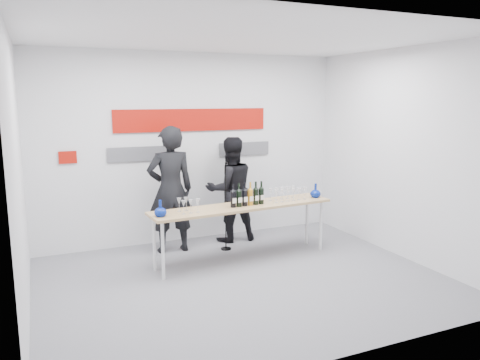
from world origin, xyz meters
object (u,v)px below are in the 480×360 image
at_px(presenter_right, 230,189).
at_px(mic_stand, 226,223).
at_px(tasting_table, 243,209).
at_px(presenter_left, 170,190).

xyz_separation_m(presenter_right, mic_stand, (-0.25, -0.41, -0.43)).
relative_size(tasting_table, mic_stand, 1.99).
relative_size(tasting_table, presenter_right, 1.61).
bearing_deg(mic_stand, presenter_right, 70.05).
bearing_deg(mic_stand, presenter_left, 172.27).
height_order(presenter_right, mic_stand, presenter_right).
bearing_deg(presenter_right, mic_stand, 60.18).
bearing_deg(presenter_left, presenter_right, -169.88).
bearing_deg(presenter_left, mic_stand, 163.12).
relative_size(presenter_left, presenter_right, 1.12).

